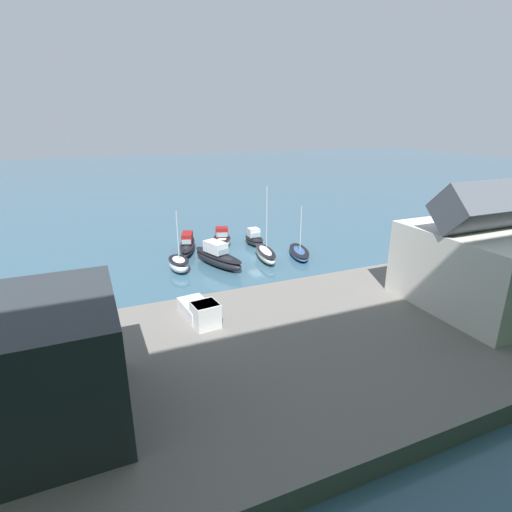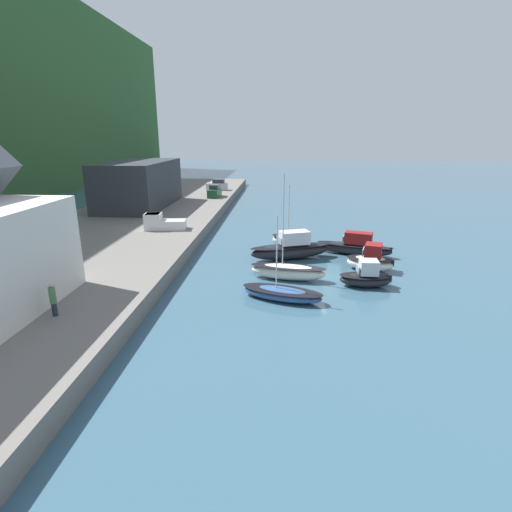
{
  "view_description": "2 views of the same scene",
  "coord_description": "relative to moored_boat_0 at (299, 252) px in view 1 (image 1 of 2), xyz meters",
  "views": [
    {
      "loc": [
        19.5,
        44.44,
        16.42
      ],
      "look_at": [
        2.75,
        5.37,
        1.86
      ],
      "focal_mm": 28.0,
      "sensor_mm": 36.0,
      "label": 1
    },
    {
      "loc": [
        -32.74,
        2.71,
        12.17
      ],
      "look_at": [
        -1.46,
        4.81,
        2.56
      ],
      "focal_mm": 28.0,
      "sensor_mm": 36.0,
      "label": 2
    }
  ],
  "objects": [
    {
      "name": "moored_boat_0",
      "position": [
        0.0,
        0.0,
        0.0
      ],
      "size": [
        4.06,
        6.76,
        6.55
      ],
      "rotation": [
        0.0,
        0.0,
        -0.31
      ],
      "color": "#33568E",
      "rests_on": "ground_plane"
    },
    {
      "name": "harbor_clubhouse",
      "position": [
        -8.73,
        20.63,
        4.72
      ],
      "size": [
        16.23,
        11.31,
        10.71
      ],
      "color": "silver",
      "rests_on": "quay_promenade"
    },
    {
      "name": "moored_boat_5",
      "position": [
        7.5,
        -8.18,
        0.42
      ],
      "size": [
        3.43,
        4.76,
        2.53
      ],
      "rotation": [
        0.0,
        0.0,
        -0.29
      ],
      "color": "white",
      "rests_on": "ground_plane"
    },
    {
      "name": "moored_boat_4",
      "position": [
        3.27,
        -6.94,
        0.3
      ],
      "size": [
        2.04,
        4.27,
        2.26
      ],
      "rotation": [
        0.0,
        0.0,
        -0.01
      ],
      "color": "black",
      "rests_on": "ground_plane"
    },
    {
      "name": "moored_boat_3",
      "position": [
        15.12,
        -0.93,
        0.33
      ],
      "size": [
        2.2,
        4.25,
        7.01
      ],
      "rotation": [
        0.0,
        0.0,
        0.01
      ],
      "color": "silver",
      "rests_on": "ground_plane"
    },
    {
      "name": "moored_boat_1",
      "position": [
        4.47,
        -0.48,
        0.24
      ],
      "size": [
        2.91,
        6.82,
        9.15
      ],
      "rotation": [
        0.0,
        0.0,
        -0.17
      ],
      "color": "white",
      "rests_on": "ground_plane"
    },
    {
      "name": "pickup_truck_0",
      "position": [
        16.75,
        14.24,
        1.69
      ],
      "size": [
        2.46,
        4.91,
        1.9
      ],
      "rotation": [
        0.0,
        0.0,
        0.11
      ],
      "color": "silver",
      "rests_on": "quay_promenade"
    },
    {
      "name": "moored_boat_2",
      "position": [
        10.52,
        -0.85,
        0.55
      ],
      "size": [
        4.83,
        8.67,
        2.85
      ],
      "rotation": [
        0.0,
        0.0,
        0.33
      ],
      "color": "black",
      "rests_on": "ground_plane"
    },
    {
      "name": "person_on_quay",
      "position": [
        -6.71,
        14.01,
        1.97
      ],
      "size": [
        0.4,
        0.4,
        2.14
      ],
      "color": "#232838",
      "rests_on": "quay_promenade"
    },
    {
      "name": "quay_promenade",
      "position": [
        4.36,
        20.02,
        0.18
      ],
      "size": [
        136.44,
        21.15,
        1.38
      ],
      "color": "slate",
      "rests_on": "ground_plane"
    },
    {
      "name": "ground_plane",
      "position": [
        4.36,
        -2.63,
        -0.51
      ],
      "size": [
        320.0,
        320.0,
        0.0
      ],
      "primitive_type": "plane",
      "color": "#385B70"
    },
    {
      "name": "moored_boat_6",
      "position": [
        12.47,
        -7.56,
        0.37
      ],
      "size": [
        4.25,
        8.07,
        2.42
      ],
      "rotation": [
        0.0,
        0.0,
        -0.33
      ],
      "color": "black",
      "rests_on": "ground_plane"
    }
  ]
}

